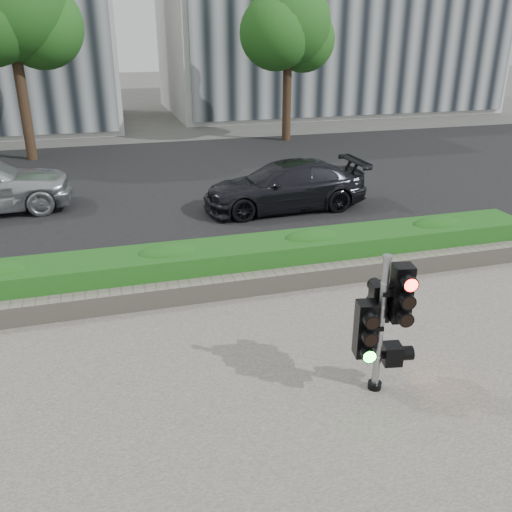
# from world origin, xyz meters

# --- Properties ---
(ground) EXTENTS (120.00, 120.00, 0.00)m
(ground) POSITION_xyz_m (0.00, 0.00, 0.00)
(ground) COLOR #51514C
(ground) RESTS_ON ground
(sidewalk) EXTENTS (16.00, 11.00, 0.03)m
(sidewalk) POSITION_xyz_m (0.00, -2.50, 0.01)
(sidewalk) COLOR #9E9389
(sidewalk) RESTS_ON ground
(road) EXTENTS (60.00, 13.00, 0.02)m
(road) POSITION_xyz_m (0.00, 10.00, 0.01)
(road) COLOR black
(road) RESTS_ON ground
(curb) EXTENTS (60.00, 0.25, 0.12)m
(curb) POSITION_xyz_m (0.00, 3.15, 0.06)
(curb) COLOR gray
(curb) RESTS_ON ground
(stone_wall) EXTENTS (12.00, 0.32, 0.34)m
(stone_wall) POSITION_xyz_m (0.00, 1.90, 0.20)
(stone_wall) COLOR gray
(stone_wall) RESTS_ON sidewalk
(hedge) EXTENTS (12.00, 1.00, 0.68)m
(hedge) POSITION_xyz_m (0.00, 2.55, 0.37)
(hedge) COLOR green
(hedge) RESTS_ON sidewalk
(tree_left) EXTENTS (4.61, 4.03, 7.34)m
(tree_left) POSITION_xyz_m (-4.52, 14.56, 5.04)
(tree_left) COLOR black
(tree_left) RESTS_ON ground
(tree_right) EXTENTS (4.10, 3.58, 6.53)m
(tree_right) POSITION_xyz_m (5.48, 15.55, 4.48)
(tree_right) COLOR black
(tree_right) RESTS_ON ground
(traffic_signal) EXTENTS (0.67, 0.52, 1.85)m
(traffic_signal) POSITION_xyz_m (0.95, -1.17, 1.05)
(traffic_signal) COLOR black
(traffic_signal) RESTS_ON sidewalk
(car_dark) EXTENTS (4.23, 1.79, 1.22)m
(car_dark) POSITION_xyz_m (2.30, 6.41, 0.63)
(car_dark) COLOR black
(car_dark) RESTS_ON road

